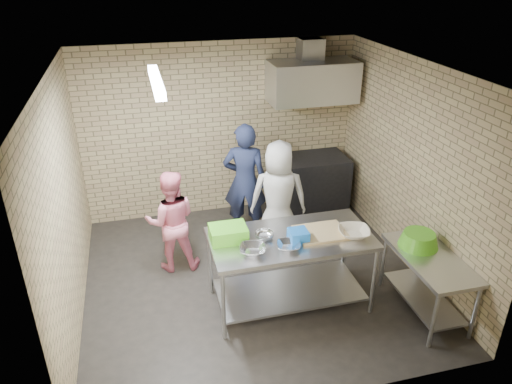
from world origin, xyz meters
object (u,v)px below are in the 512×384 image
(green_crate, at_px, (228,233))
(woman_pink, at_px, (171,221))
(side_counter, at_px, (426,284))
(bottle_green, at_px, (335,83))
(stove, at_px, (308,184))
(blue_tub, at_px, (298,236))
(prep_table, at_px, (290,270))
(bottle_red, at_px, (311,83))
(woman_white, at_px, (279,197))
(green_basin, at_px, (419,239))
(man_navy, at_px, (245,181))

(green_crate, relative_size, woman_pink, 0.30)
(side_counter, relative_size, bottle_green, 8.00)
(bottle_green, xyz_separation_m, woman_pink, (-2.75, -1.35, -1.32))
(side_counter, xyz_separation_m, woman_pink, (-2.75, 1.64, 0.32))
(side_counter, relative_size, stove, 1.00)
(side_counter, height_order, blue_tub, blue_tub)
(prep_table, relative_size, bottle_red, 10.28)
(side_counter, relative_size, woman_pink, 0.86)
(prep_table, bearing_deg, woman_white, 79.67)
(blue_tub, distance_m, woman_pink, 1.80)
(side_counter, distance_m, bottle_red, 3.44)
(green_crate, relative_size, woman_white, 0.26)
(bottle_red, bearing_deg, blue_tub, -112.06)
(green_crate, relative_size, green_basin, 0.89)
(green_basin, bearing_deg, stove, 99.76)
(blue_tub, relative_size, green_basin, 0.45)
(green_basin, xyz_separation_m, man_navy, (-1.61, 1.98, 0.03))
(green_crate, distance_m, green_basin, 2.21)
(stove, distance_m, bottle_red, 1.60)
(side_counter, distance_m, blue_tub, 1.62)
(green_crate, distance_m, blue_tub, 0.78)
(woman_pink, bearing_deg, woman_white, -171.28)
(bottle_green, distance_m, woman_pink, 3.33)
(side_counter, height_order, woman_white, woman_white)
(bottle_red, xyz_separation_m, woman_pink, (-2.35, -1.35, -1.33))
(bottle_red, distance_m, woman_pink, 3.02)
(prep_table, distance_m, blue_tub, 0.54)
(woman_pink, distance_m, woman_white, 1.49)
(green_crate, height_order, woman_pink, woman_pink)
(prep_table, xyz_separation_m, blue_tub, (0.05, -0.10, 0.53))
(stove, distance_m, blue_tub, 2.58)
(side_counter, relative_size, blue_tub, 5.84)
(stove, bearing_deg, prep_table, -115.05)
(side_counter, distance_m, bottle_green, 3.41)
(stove, height_order, green_crate, green_crate)
(side_counter, height_order, man_navy, man_navy)
(bottle_green, bearing_deg, blue_tub, -119.32)
(side_counter, bearing_deg, woman_white, 125.86)
(prep_table, bearing_deg, side_counter, -19.67)
(bottle_green, height_order, man_navy, bottle_green)
(bottle_red, bearing_deg, side_counter, -82.38)
(blue_tub, bearing_deg, man_navy, 95.99)
(prep_table, bearing_deg, green_crate, 170.27)
(prep_table, xyz_separation_m, bottle_green, (1.49, 2.46, 1.55))
(blue_tub, bearing_deg, stove, 66.95)
(man_navy, height_order, woman_pink, man_navy)
(bottle_red, bearing_deg, bottle_green, 0.00)
(prep_table, bearing_deg, man_navy, 94.66)
(stove, relative_size, woman_pink, 0.86)
(woman_pink, bearing_deg, bottle_red, -145.70)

